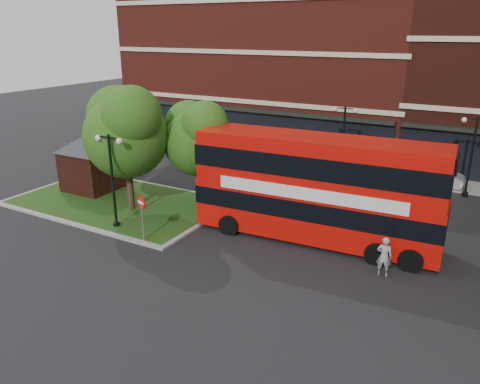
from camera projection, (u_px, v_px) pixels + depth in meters
The scene contains 15 objects.
ground at pixel (202, 253), 21.88m from camera, with size 120.00×120.00×0.00m, color black.
pavement_far at pixel (323, 166), 35.43m from camera, with size 44.00×3.00×0.12m, color slate.
terrace_far_left at pixel (273, 62), 43.00m from camera, with size 26.00×12.00×14.00m, color maroon.
traffic_island at pixel (119, 202), 28.02m from camera, with size 12.60×7.60×0.15m.
kiosk at pixel (91, 156), 29.49m from camera, with size 6.51×6.51×3.60m.
tree_island_west at pixel (125, 128), 25.46m from camera, with size 5.40×4.71×7.21m.
tree_island_east at pixel (197, 135), 26.29m from camera, with size 4.46×3.90×6.29m.
lamp_island at pixel (112, 177), 23.65m from camera, with size 1.72×0.36×5.00m.
lamp_far_left at pixel (343, 138), 31.95m from camera, with size 1.72×0.36×5.00m.
lamp_far_right at pixel (472, 153), 28.25m from camera, with size 1.72×0.36×5.00m.
bus at pixel (316, 182), 22.34m from camera, with size 11.99×3.39×4.52m.
woman at pixel (384, 256), 19.60m from camera, with size 0.64×0.42×1.77m, color gray.
car_silver at pixel (260, 151), 37.18m from camera, with size 1.66×4.12×1.40m, color #ADAFB4.
car_white at pixel (431, 175), 31.23m from camera, with size 1.46×4.19×1.38m, color silver.
no_entry_sign at pixel (142, 210), 22.30m from camera, with size 0.66×0.28×2.45m.
Camera 1 is at (11.21, -16.31, 9.92)m, focal length 35.00 mm.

